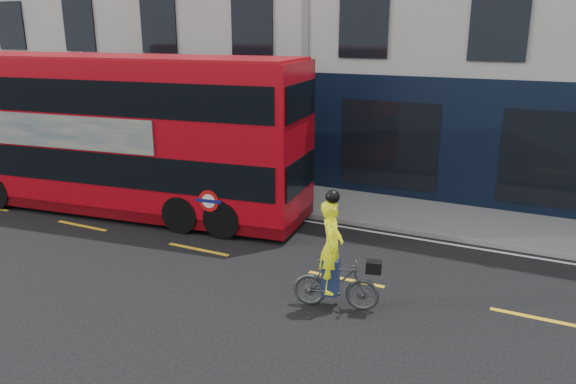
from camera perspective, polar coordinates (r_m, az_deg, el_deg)
The scene contains 7 objects.
ground at distance 13.47m, azimuth -12.79°, elevation -7.89°, with size 120.00×120.00×0.00m, color black.
pavement at distance 18.59m, azimuth -0.27°, elevation -0.43°, with size 60.00×3.00×0.12m, color gray.
kerb at distance 17.32m, azimuth -2.48°, elevation -1.71°, with size 60.00×0.12×0.13m, color gray.
road_edge_line at distance 17.09m, azimuth -2.96°, elevation -2.18°, with size 58.00×0.10×0.01m, color silver.
lane_dashes at distance 14.56m, azimuth -9.10°, elevation -5.77°, with size 58.00×0.12×0.01m, color yellow, non-canonical shape.
bus at distance 17.59m, azimuth -16.81°, elevation 5.72°, with size 11.79×3.95×4.67m.
cyclist at distance 11.26m, azimuth 4.73°, elevation -7.79°, with size 1.81×0.89×2.48m.
Camera 1 is at (7.92, -9.43, 5.46)m, focal length 35.00 mm.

